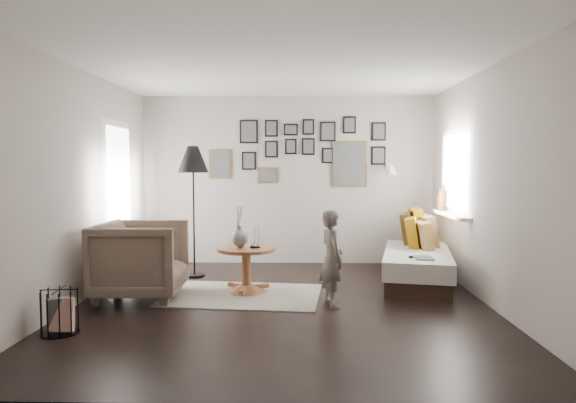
{
  "coord_description": "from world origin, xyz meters",
  "views": [
    {
      "loc": [
        0.19,
        -5.57,
        1.52
      ],
      "look_at": [
        0.05,
        0.5,
        1.1
      ],
      "focal_mm": 32.0,
      "sensor_mm": 36.0,
      "label": 1
    }
  ],
  "objects_px": {
    "floor_lamp": "(193,164)",
    "magazine_basket": "(60,312)",
    "daybed": "(416,260)",
    "demijohn_small": "(443,283)",
    "pedestal_table": "(246,272)",
    "vase": "(240,235)",
    "child": "(332,258)",
    "demijohn_large": "(410,279)",
    "armchair": "(141,260)"
  },
  "relations": [
    {
      "from": "daybed",
      "to": "demijohn_small",
      "type": "xyz_separation_m",
      "value": [
        0.15,
        -0.74,
        -0.14
      ]
    },
    {
      "from": "vase",
      "to": "demijohn_small",
      "type": "distance_m",
      "value": 2.46
    },
    {
      "from": "magazine_basket",
      "to": "armchair",
      "type": "bearing_deg",
      "value": 74.72
    },
    {
      "from": "daybed",
      "to": "floor_lamp",
      "type": "bearing_deg",
      "value": -173.18
    },
    {
      "from": "vase",
      "to": "daybed",
      "type": "bearing_deg",
      "value": 14.79
    },
    {
      "from": "daybed",
      "to": "floor_lamp",
      "type": "relative_size",
      "value": 1.12
    },
    {
      "from": "vase",
      "to": "magazine_basket",
      "type": "relative_size",
      "value": 1.23
    },
    {
      "from": "vase",
      "to": "child",
      "type": "relative_size",
      "value": 0.47
    },
    {
      "from": "child",
      "to": "daybed",
      "type": "bearing_deg",
      "value": -62.51
    },
    {
      "from": "pedestal_table",
      "to": "vase",
      "type": "height_order",
      "value": "vase"
    },
    {
      "from": "pedestal_table",
      "to": "daybed",
      "type": "xyz_separation_m",
      "value": [
        2.17,
        0.61,
        0.04
      ]
    },
    {
      "from": "daybed",
      "to": "demijohn_large",
      "type": "distance_m",
      "value": 0.66
    },
    {
      "from": "daybed",
      "to": "demijohn_large",
      "type": "bearing_deg",
      "value": -95.87
    },
    {
      "from": "floor_lamp",
      "to": "demijohn_small",
      "type": "distance_m",
      "value": 3.57
    },
    {
      "from": "pedestal_table",
      "to": "vase",
      "type": "relative_size",
      "value": 1.4
    },
    {
      "from": "demijohn_large",
      "to": "floor_lamp",
      "type": "bearing_deg",
      "value": 162.31
    },
    {
      "from": "pedestal_table",
      "to": "child",
      "type": "bearing_deg",
      "value": -30.69
    },
    {
      "from": "pedestal_table",
      "to": "demijohn_small",
      "type": "relative_size",
      "value": 1.68
    },
    {
      "from": "magazine_basket",
      "to": "demijohn_large",
      "type": "height_order",
      "value": "demijohn_large"
    },
    {
      "from": "floor_lamp",
      "to": "magazine_basket",
      "type": "relative_size",
      "value": 4.45
    },
    {
      "from": "magazine_basket",
      "to": "demijohn_small",
      "type": "distance_m",
      "value": 4.11
    },
    {
      "from": "floor_lamp",
      "to": "magazine_basket",
      "type": "height_order",
      "value": "floor_lamp"
    },
    {
      "from": "floor_lamp",
      "to": "demijohn_large",
      "type": "height_order",
      "value": "floor_lamp"
    },
    {
      "from": "vase",
      "to": "demijohn_small",
      "type": "xyz_separation_m",
      "value": [
        2.4,
        -0.15,
        -0.54
      ]
    },
    {
      "from": "pedestal_table",
      "to": "floor_lamp",
      "type": "bearing_deg",
      "value": 132.76
    },
    {
      "from": "pedestal_table",
      "to": "armchair",
      "type": "xyz_separation_m",
      "value": [
        -1.19,
        -0.28,
        0.19
      ]
    },
    {
      "from": "vase",
      "to": "daybed",
      "type": "relative_size",
      "value": 0.25
    },
    {
      "from": "daybed",
      "to": "armchair",
      "type": "distance_m",
      "value": 3.47
    },
    {
      "from": "magazine_basket",
      "to": "child",
      "type": "xyz_separation_m",
      "value": [
        2.53,
        0.97,
        0.33
      ]
    },
    {
      "from": "vase",
      "to": "floor_lamp",
      "type": "height_order",
      "value": "floor_lamp"
    },
    {
      "from": "armchair",
      "to": "child",
      "type": "xyz_separation_m",
      "value": [
        2.18,
        -0.31,
        0.08
      ]
    },
    {
      "from": "demijohn_small",
      "to": "vase",
      "type": "bearing_deg",
      "value": 176.41
    },
    {
      "from": "daybed",
      "to": "magazine_basket",
      "type": "bearing_deg",
      "value": -137.81
    },
    {
      "from": "floor_lamp",
      "to": "child",
      "type": "relative_size",
      "value": 1.71
    },
    {
      "from": "armchair",
      "to": "floor_lamp",
      "type": "distance_m",
      "value": 1.64
    },
    {
      "from": "pedestal_table",
      "to": "magazine_basket",
      "type": "xyz_separation_m",
      "value": [
        -1.54,
        -1.55,
        -0.05
      ]
    },
    {
      "from": "pedestal_table",
      "to": "child",
      "type": "xyz_separation_m",
      "value": [
        0.99,
        -0.59,
        0.27
      ]
    },
    {
      "from": "demijohn_large",
      "to": "daybed",
      "type": "bearing_deg",
      "value": 72.28
    },
    {
      "from": "vase",
      "to": "floor_lamp",
      "type": "bearing_deg",
      "value": 130.46
    },
    {
      "from": "floor_lamp",
      "to": "demijohn_large",
      "type": "bearing_deg",
      "value": -17.69
    },
    {
      "from": "floor_lamp",
      "to": "magazine_basket",
      "type": "xyz_separation_m",
      "value": [
        -0.73,
        -2.43,
        -1.35
      ]
    },
    {
      "from": "demijohn_large",
      "to": "vase",
      "type": "bearing_deg",
      "value": 179.15
    },
    {
      "from": "vase",
      "to": "magazine_basket",
      "type": "distance_m",
      "value": 2.2
    },
    {
      "from": "demijohn_small",
      "to": "floor_lamp",
      "type": "bearing_deg",
      "value": 162.17
    },
    {
      "from": "vase",
      "to": "armchair",
      "type": "height_order",
      "value": "vase"
    },
    {
      "from": "armchair",
      "to": "demijohn_large",
      "type": "xyz_separation_m",
      "value": [
        3.15,
        0.27,
        -0.27
      ]
    },
    {
      "from": "armchair",
      "to": "magazine_basket",
      "type": "distance_m",
      "value": 1.35
    },
    {
      "from": "demijohn_small",
      "to": "child",
      "type": "distance_m",
      "value": 1.45
    },
    {
      "from": "demijohn_large",
      "to": "demijohn_small",
      "type": "relative_size",
      "value": 1.1
    },
    {
      "from": "vase",
      "to": "daybed",
      "type": "xyz_separation_m",
      "value": [
        2.25,
        0.59,
        -0.41
      ]
    }
  ]
}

